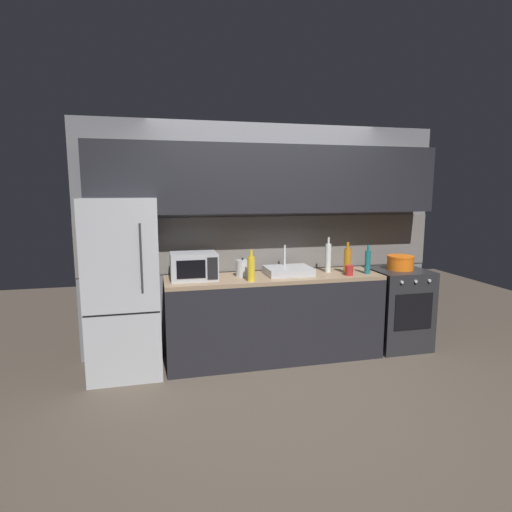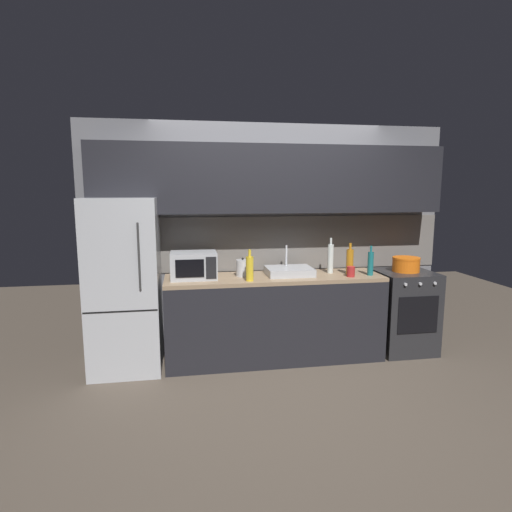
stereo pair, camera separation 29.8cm
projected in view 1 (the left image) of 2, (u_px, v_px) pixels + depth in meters
The scene contains 14 objects.
ground_plane at pixel (302, 397), 3.67m from camera, with size 10.00×10.00×0.00m, color #4C4238.
back_wall at pixel (267, 212), 4.58m from camera, with size 4.01×0.44×2.50m.
counter_run at pixel (274, 317), 4.46m from camera, with size 2.27×0.60×0.90m.
refrigerator at pixel (124, 287), 4.05m from camera, with size 0.68×0.69×1.72m.
oven_range at pixel (398, 308), 4.80m from camera, with size 0.60×0.62×0.90m.
microwave at pixel (194, 266), 4.20m from camera, with size 0.46×0.35×0.27m.
sink_basin at pixel (288, 271), 4.46m from camera, with size 0.48×0.38×0.30m.
kettle at pixel (243, 268), 4.35m from camera, with size 0.17×0.14×0.20m.
wine_bottle_clear at pixel (328, 257), 4.57m from camera, with size 0.06×0.06×0.38m.
wine_bottle_amber at pixel (347, 260), 4.52m from camera, with size 0.08×0.08×0.34m.
wine_bottle_teal at pixel (368, 262), 4.48m from camera, with size 0.06×0.06×0.31m.
wine_bottle_yellow at pixel (251, 268), 4.12m from camera, with size 0.08×0.08×0.31m.
mug_red at pixel (349, 270), 4.40m from camera, with size 0.08×0.08×0.11m, color #A82323.
cooking_pot at pixel (400, 263), 4.72m from camera, with size 0.29×0.29×0.16m.
Camera 1 is at (-1.20, -3.24, 1.79)m, focal length 29.46 mm.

